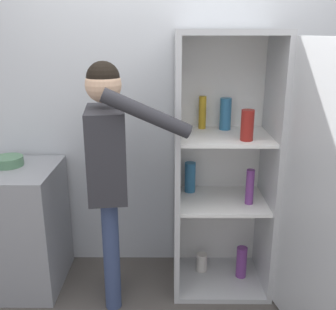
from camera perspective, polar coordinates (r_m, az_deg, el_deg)
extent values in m
cube|color=silver|center=(2.92, 0.64, 7.33)|extent=(7.00, 0.06, 2.55)
cube|color=#B7BABC|center=(3.13, 7.32, -17.23)|extent=(0.67, 0.56, 0.04)
cube|color=#B7BABC|center=(2.57, 8.91, 17.22)|extent=(0.67, 0.56, 0.04)
cube|color=white|center=(2.97, 7.40, -0.06)|extent=(0.67, 0.03, 1.74)
cube|color=#B7BABC|center=(2.70, 1.32, -1.73)|extent=(0.04, 0.56, 1.74)
cube|color=#B7BABC|center=(2.78, 14.55, -1.71)|extent=(0.03, 0.56, 1.74)
cube|color=white|center=(2.82, 7.82, -6.59)|extent=(0.60, 0.49, 0.02)
cube|color=white|center=(2.66, 8.23, 2.68)|extent=(0.60, 0.49, 0.02)
cube|color=#B7BABC|center=(2.28, 20.94, -6.65)|extent=(0.20, 0.66, 1.74)
cylinder|color=beige|center=(3.13, 4.92, -15.24)|extent=(0.08, 0.08, 0.14)
cylinder|color=teal|center=(2.88, 3.22, -3.23)|extent=(0.08, 0.08, 0.22)
cylinder|color=teal|center=(2.78, 8.33, 5.92)|extent=(0.08, 0.08, 0.22)
cylinder|color=maroon|center=(2.52, 11.43, 4.25)|extent=(0.08, 0.08, 0.20)
cylinder|color=#B78C1E|center=(2.79, 5.01, 6.16)|extent=(0.05, 0.05, 0.23)
cylinder|color=#723884|center=(3.07, 10.61, -15.02)|extent=(0.08, 0.08, 0.24)
cylinder|color=#723884|center=(2.73, 11.78, -4.54)|extent=(0.06, 0.06, 0.25)
cylinder|color=#384770|center=(2.82, -8.20, -12.38)|extent=(0.11, 0.11, 0.79)
cylinder|color=#384770|center=(2.68, -8.22, -14.17)|extent=(0.11, 0.11, 0.79)
cube|color=#2D2D33|center=(2.47, -8.89, 0.32)|extent=(0.29, 0.44, 0.56)
sphere|color=#DBAD89|center=(2.38, -9.37, 10.05)|extent=(0.22, 0.22, 0.22)
sphere|color=black|center=(2.38, -9.41, 10.95)|extent=(0.20, 0.20, 0.20)
cylinder|color=#2D2D33|center=(2.70, -8.77, 1.20)|extent=(0.08, 0.08, 0.53)
cylinder|color=#2D2D33|center=(2.18, -3.09, 6.00)|extent=(0.52, 0.15, 0.30)
cube|color=gray|center=(3.07, -21.42, -9.74)|extent=(0.66, 0.61, 0.90)
cylinder|color=#517F5B|center=(2.95, -22.18, -0.85)|extent=(0.21, 0.21, 0.06)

